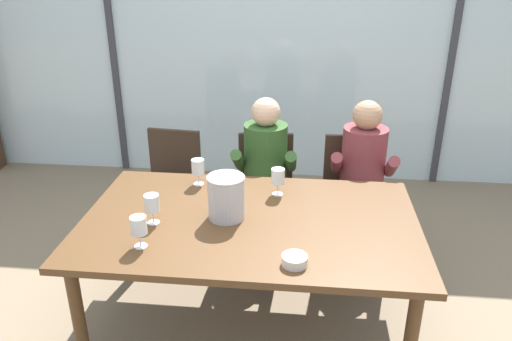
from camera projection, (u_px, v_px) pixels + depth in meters
ground at (264, 237)px, 4.04m from camera, size 14.00×14.00×0.00m
window_glass_panel at (277, 48)px, 4.69m from camera, size 7.11×0.03×2.60m
window_mullion_left at (113, 45)px, 4.82m from camera, size 0.06×0.06×2.60m
window_mullion_right at (452, 51)px, 4.52m from camera, size 0.06×0.06×2.60m
hillside_vineyard at (290, 37)px, 7.81m from camera, size 13.11×2.40×1.79m
dining_table at (250, 229)px, 2.86m from camera, size 1.91×1.18×0.73m
chair_near_curtain at (172, 178)px, 3.90m from camera, size 0.48×0.48×0.86m
chair_left_of_center at (266, 183)px, 3.82m from camera, size 0.47×0.47×0.86m
chair_center at (352, 185)px, 3.78m from camera, size 0.46×0.46×0.86m
person_olive_shirt at (265, 168)px, 3.64m from camera, size 0.47×0.62×1.18m
person_maroon_top at (363, 172)px, 3.57m from camera, size 0.48×0.63×1.18m
ice_bucket_primary at (226, 197)px, 2.80m from camera, size 0.22×0.22×0.26m
tasting_bowl at (295, 260)px, 2.41m from camera, size 0.13×0.13×0.05m
wine_glass_by_left_taster at (152, 204)px, 2.75m from camera, size 0.08×0.08×0.17m
wine_glass_near_bucket at (198, 168)px, 3.21m from camera, size 0.08×0.08×0.17m
wine_glass_center_pour at (278, 177)px, 3.08m from camera, size 0.08×0.08×0.17m
wine_glass_by_right_taster at (139, 227)px, 2.52m from camera, size 0.08×0.08×0.17m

